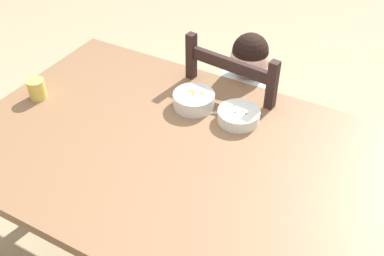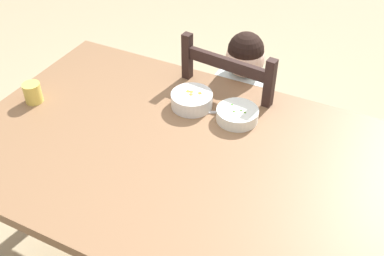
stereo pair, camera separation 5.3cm
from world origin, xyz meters
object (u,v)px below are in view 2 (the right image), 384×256
(bowl_of_peas, at_px, (237,114))
(drinking_cup, at_px, (33,93))
(dining_table, at_px, (181,168))
(bowl_of_carrots, at_px, (192,100))
(spoon, at_px, (201,112))
(dining_chair, at_px, (237,128))
(child_figure, at_px, (240,100))

(bowl_of_peas, bearing_deg, drinking_cup, -161.80)
(dining_table, bearing_deg, bowl_of_carrots, 108.09)
(bowl_of_peas, relative_size, spoon, 1.23)
(dining_chair, relative_size, bowl_of_carrots, 5.82)
(bowl_of_carrots, distance_m, spoon, 0.07)
(bowl_of_peas, distance_m, spoon, 0.14)
(spoon, distance_m, drinking_cup, 0.68)
(bowl_of_peas, bearing_deg, bowl_of_carrots, 179.99)
(bowl_of_carrots, bearing_deg, dining_chair, 72.87)
(bowl_of_peas, relative_size, bowl_of_carrots, 0.98)
(bowl_of_carrots, height_order, drinking_cup, drinking_cup)
(dining_chair, bearing_deg, spoon, -96.67)
(child_figure, height_order, bowl_of_carrots, child_figure)
(dining_chair, height_order, bowl_of_peas, dining_chair)
(dining_table, relative_size, bowl_of_peas, 9.79)
(dining_chair, distance_m, bowl_of_peas, 0.45)
(dining_table, relative_size, child_figure, 1.67)
(dining_chair, relative_size, bowl_of_peas, 5.95)
(bowl_of_peas, relative_size, drinking_cup, 1.96)
(dining_chair, bearing_deg, bowl_of_carrots, -107.13)
(dining_table, height_order, bowl_of_carrots, bowl_of_carrots)
(dining_table, relative_size, drinking_cup, 19.15)
(child_figure, distance_m, bowl_of_carrots, 0.35)
(child_figure, relative_size, bowl_of_carrots, 5.74)
(dining_table, bearing_deg, child_figure, 88.56)
(bowl_of_carrots, xyz_separation_m, drinking_cup, (-0.58, -0.26, 0.01))
(child_figure, bearing_deg, bowl_of_carrots, -108.37)
(dining_table, distance_m, bowl_of_carrots, 0.29)
(drinking_cup, bearing_deg, bowl_of_carrots, 23.67)
(dining_table, height_order, bowl_of_peas, bowl_of_peas)
(bowl_of_peas, height_order, spoon, bowl_of_peas)
(bowl_of_peas, xyz_separation_m, bowl_of_carrots, (-0.19, 0.00, 0.01))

